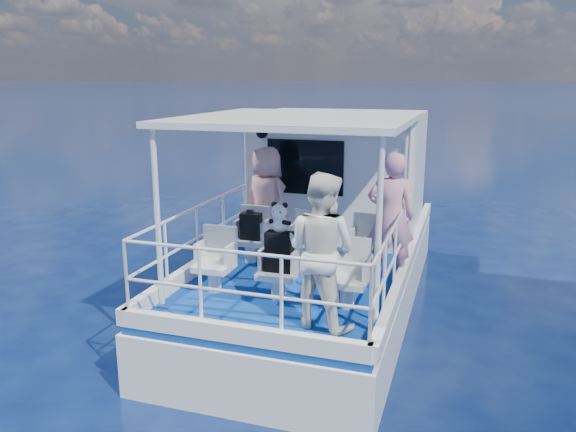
# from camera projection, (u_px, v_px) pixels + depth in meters

# --- Properties ---
(ground) EXTENTS (2000.00, 2000.00, 0.00)m
(ground) POSITION_uv_depth(u_px,v_px,m) (302.00, 328.00, 8.48)
(ground) COLOR #081440
(ground) RESTS_ON ground
(hull) EXTENTS (3.00, 7.00, 1.60)m
(hull) POSITION_uv_depth(u_px,v_px,m) (319.00, 303.00, 9.41)
(hull) COLOR white
(hull) RESTS_ON ground
(deck) EXTENTS (2.90, 6.90, 0.10)m
(deck) POSITION_uv_depth(u_px,v_px,m) (320.00, 255.00, 9.20)
(deck) COLOR navy
(deck) RESTS_ON hull
(cabin) EXTENTS (2.85, 2.00, 2.20)m
(cabin) POSITION_uv_depth(u_px,v_px,m) (339.00, 174.00, 10.13)
(cabin) COLOR white
(cabin) RESTS_ON deck
(canopy) EXTENTS (3.00, 3.20, 0.08)m
(canopy) POSITION_uv_depth(u_px,v_px,m) (299.00, 119.00, 7.55)
(canopy) COLOR white
(canopy) RESTS_ON cabin
(canopy_posts) EXTENTS (2.77, 2.97, 2.20)m
(canopy_posts) POSITION_uv_depth(u_px,v_px,m) (298.00, 202.00, 7.78)
(canopy_posts) COLOR white
(canopy_posts) RESTS_ON deck
(railings) EXTENTS (2.84, 3.59, 1.00)m
(railings) POSITION_uv_depth(u_px,v_px,m) (291.00, 250.00, 7.62)
(railings) COLOR white
(railings) RESTS_ON deck
(seat_port_fwd) EXTENTS (0.48, 0.46, 0.38)m
(seat_port_fwd) POSITION_uv_depth(u_px,v_px,m) (251.00, 250.00, 8.68)
(seat_port_fwd) COLOR silver
(seat_port_fwd) RESTS_ON deck
(seat_center_fwd) EXTENTS (0.48, 0.46, 0.38)m
(seat_center_fwd) POSITION_uv_depth(u_px,v_px,m) (306.00, 255.00, 8.41)
(seat_center_fwd) COLOR silver
(seat_center_fwd) RESTS_ON deck
(seat_stbd_fwd) EXTENTS (0.48, 0.46, 0.38)m
(seat_stbd_fwd) POSITION_uv_depth(u_px,v_px,m) (366.00, 261.00, 8.14)
(seat_stbd_fwd) COLOR silver
(seat_stbd_fwd) RESTS_ON deck
(seat_port_aft) EXTENTS (0.48, 0.46, 0.38)m
(seat_port_aft) POSITION_uv_depth(u_px,v_px,m) (215.00, 277.00, 7.48)
(seat_port_aft) COLOR silver
(seat_port_aft) RESTS_ON deck
(seat_center_aft) EXTENTS (0.48, 0.46, 0.38)m
(seat_center_aft) POSITION_uv_depth(u_px,v_px,m) (278.00, 285.00, 7.21)
(seat_center_aft) COLOR silver
(seat_center_aft) RESTS_ON deck
(seat_stbd_aft) EXTENTS (0.48, 0.46, 0.38)m
(seat_stbd_aft) POSITION_uv_depth(u_px,v_px,m) (347.00, 293.00, 6.94)
(seat_stbd_aft) COLOR silver
(seat_stbd_aft) RESTS_ON deck
(passenger_port_fwd) EXTENTS (0.78, 0.68, 1.74)m
(passenger_port_fwd) POSITION_uv_depth(u_px,v_px,m) (267.00, 201.00, 8.96)
(passenger_port_fwd) COLOR #E29C92
(passenger_port_fwd) RESTS_ON deck
(passenger_stbd_fwd) EXTENTS (0.73, 0.55, 1.81)m
(passenger_stbd_fwd) POSITION_uv_depth(u_px,v_px,m) (391.00, 217.00, 7.77)
(passenger_stbd_fwd) COLOR #CD84A0
(passenger_stbd_fwd) RESTS_ON deck
(passenger_stbd_aft) EXTENTS (1.03, 0.90, 1.79)m
(passenger_stbd_aft) POSITION_uv_depth(u_px,v_px,m) (321.00, 251.00, 6.28)
(passenger_stbd_aft) COLOR white
(passenger_stbd_aft) RESTS_ON deck
(backpack_port) EXTENTS (0.31, 0.18, 0.41)m
(backpack_port) POSITION_uv_depth(u_px,v_px,m) (251.00, 226.00, 8.53)
(backpack_port) COLOR black
(backpack_port) RESTS_ON seat_port_fwd
(backpack_center) EXTENTS (0.34, 0.19, 0.51)m
(backpack_center) POSITION_uv_depth(u_px,v_px,m) (279.00, 252.00, 7.10)
(backpack_center) COLOR black
(backpack_center) RESTS_ON seat_center_aft
(compact_camera) EXTENTS (0.09, 0.06, 0.06)m
(compact_camera) POSITION_uv_depth(u_px,v_px,m) (250.00, 211.00, 8.47)
(compact_camera) COLOR black
(compact_camera) RESTS_ON backpack_port
(panda) EXTENTS (0.25, 0.20, 0.38)m
(panda) POSITION_uv_depth(u_px,v_px,m) (280.00, 217.00, 7.01)
(panda) COLOR white
(panda) RESTS_ON backpack_center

